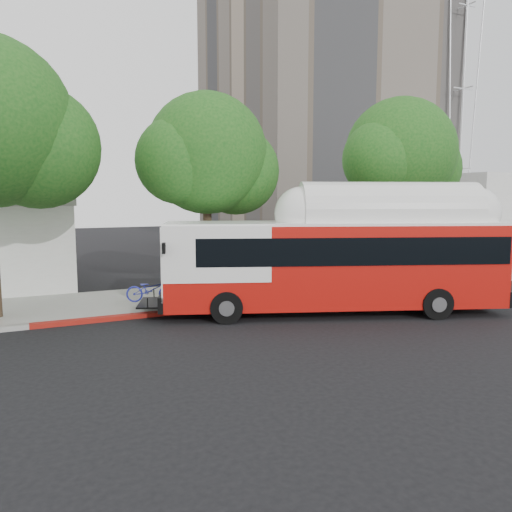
{
  "coord_description": "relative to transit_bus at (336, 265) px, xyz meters",
  "views": [
    {
      "loc": [
        -7.95,
        -13.86,
        4.33
      ],
      "look_at": [
        -0.14,
        3.0,
        2.13
      ],
      "focal_mm": 35.0,
      "sensor_mm": 36.0,
      "label": 1
    }
  ],
  "objects": [
    {
      "name": "ground",
      "position": [
        -2.45,
        -1.54,
        -1.83
      ],
      "size": [
        120.0,
        120.0,
        0.0
      ],
      "primitive_type": "plane",
      "color": "black",
      "rests_on": "ground"
    },
    {
      "name": "apartment_tower",
      "position": [
        15.55,
        26.46,
        15.79
      ],
      "size": [
        18.0,
        18.0,
        37.0
      ],
      "color": "gray",
      "rests_on": "ground"
    },
    {
      "name": "street_tree_left",
      "position": [
        -10.97,
        4.02,
        4.77
      ],
      "size": [
        6.67,
        5.8,
        9.74
      ],
      "color": "#2D2116",
      "rests_on": "ground"
    },
    {
      "name": "street_tree_right",
      "position": [
        6.99,
        4.32,
        4.42
      ],
      "size": [
        6.21,
        5.4,
        9.18
      ],
      "color": "#2D2116",
      "rests_on": "ground"
    },
    {
      "name": "transit_bus",
      "position": [
        0.0,
        0.0,
        0.0
      ],
      "size": [
        13.23,
        6.73,
        3.92
      ],
      "rotation": [
        0.0,
        0.0,
        -0.35
      ],
      "color": "#B4120C",
      "rests_on": "ground"
    },
    {
      "name": "comms_tower",
      "position": [
        23.55,
        16.46,
        18.17
      ],
      "size": [
        2.8,
        2.8,
        40.0
      ],
      "primitive_type": null,
      "color": "silver",
      "rests_on": "ground"
    },
    {
      "name": "curb_strip",
      "position": [
        -2.45,
        2.36,
        -1.76
      ],
      "size": [
        60.0,
        0.3,
        0.15
      ],
      "primitive_type": "cube",
      "color": "gray",
      "rests_on": "ground"
    },
    {
      "name": "sidewalk",
      "position": [
        -2.45,
        4.96,
        -1.76
      ],
      "size": [
        60.0,
        5.0,
        0.15
      ],
      "primitive_type": "cube",
      "color": "gray",
      "rests_on": "ground"
    },
    {
      "name": "red_curb_segment",
      "position": [
        -5.45,
        2.36,
        -1.75
      ],
      "size": [
        10.0,
        0.32,
        0.16
      ],
      "primitive_type": "cube",
      "color": "maroon",
      "rests_on": "ground"
    },
    {
      "name": "street_tree_mid",
      "position": [
        -3.04,
        4.52,
        4.07
      ],
      "size": [
        5.75,
        5.0,
        8.62
      ],
      "color": "#2D2116",
      "rests_on": "ground"
    },
    {
      "name": "horizon_block",
      "position": [
        27.55,
        14.46,
        1.17
      ],
      "size": [
        20.0,
        12.0,
        6.0
      ],
      "primitive_type": "cube",
      "color": "silver",
      "rests_on": "ground"
    }
  ]
}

